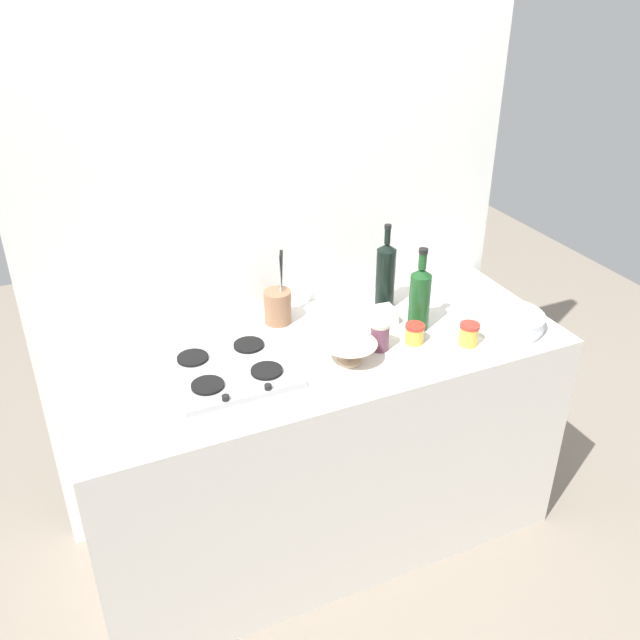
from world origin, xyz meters
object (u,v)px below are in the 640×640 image
Objects in this scene: stovetop_hob at (230,368)px; wine_bottle_mid_left at (386,274)px; mixing_bowl at (350,352)px; condiment_jar_spare at (380,336)px; condiment_jar_rear at (415,333)px; butter_dish at (375,316)px; wine_bottle_leftmost at (420,297)px; plate_stack at (510,321)px; condiment_jar_front at (469,334)px; utensil_crock at (278,306)px.

wine_bottle_mid_left is (0.71, 0.19, 0.12)m from stovetop_hob.
condiment_jar_spare is at bearing 14.14° from mixing_bowl.
wine_bottle_mid_left is 4.74× the size of condiment_jar_rear.
condiment_jar_rear is at bearing -5.91° from condiment_jar_spare.
condiment_jar_spare reaches higher than butter_dish.
wine_bottle_mid_left is (-0.03, 0.20, 0.01)m from wine_bottle_leftmost.
plate_stack is 2.39× the size of condiment_jar_spare.
wine_bottle_mid_left is 4.16× the size of condiment_jar_front.
condiment_jar_spare is (0.14, 0.03, 0.01)m from mixing_bowl.
wine_bottle_mid_left is 0.45m from mixing_bowl.
plate_stack is 3.07× the size of condiment_jar_front.
condiment_jar_front is at bearing -172.06° from plate_stack.
mixing_bowl is (-0.31, -0.31, -0.10)m from wine_bottle_mid_left.
stovetop_hob is 1.60× the size of plate_stack.
plate_stack is 1.64× the size of butter_dish.
condiment_jar_front reaches higher than stovetop_hob.
mixing_bowl is 0.27m from condiment_jar_rear.
condiment_jar_rear is (-0.04, -0.29, -0.10)m from wine_bottle_mid_left.
condiment_jar_rear is at bearing -71.77° from butter_dish.
wine_bottle_mid_left is 0.31m from condiment_jar_rear.
utensil_crock reaches higher than butter_dish.
condiment_jar_front reaches higher than mixing_bowl.
wine_bottle_leftmost reaches higher than condiment_jar_rear.
wine_bottle_mid_left reaches higher than utensil_crock.
utensil_crock is at bearing 172.77° from wine_bottle_mid_left.
stovetop_hob is 1.42× the size of utensil_crock.
stovetop_hob is 1.26× the size of wine_bottle_leftmost.
mixing_bowl is 2.31× the size of condiment_jar_front.
butter_dish is at bearing 129.92° from condiment_jar_front.
plate_stack is at bearing -8.61° from condiment_jar_spare.
mixing_bowl reaches higher than plate_stack.
condiment_jar_rear is (-0.38, 0.06, 0.01)m from plate_stack.
mixing_bowl is 1.24× the size of butter_dish.
condiment_jar_rear is (-0.07, -0.09, -0.09)m from wine_bottle_leftmost.
mixing_bowl is 0.14m from condiment_jar_spare.
condiment_jar_front is at bearing -19.08° from condiment_jar_spare.
wine_bottle_leftmost is (-0.31, 0.15, 0.10)m from plate_stack.
butter_dish is at bearing -25.57° from utensil_crock.
condiment_jar_rear is (0.39, -0.34, -0.03)m from utensil_crock.
wine_bottle_leftmost is at bearing 154.16° from plate_stack.
wine_bottle_mid_left reaches higher than mixing_bowl.
stovetop_hob is 0.54m from condiment_jar_spare.
wine_bottle_mid_left is 0.34m from condiment_jar_spare.
utensil_crock is at bearing 154.43° from butter_dish.
condiment_jar_front is 0.19m from condiment_jar_rear.
wine_bottle_mid_left reaches higher than condiment_jar_rear.
wine_bottle_leftmost reaches higher than butter_dish.
condiment_jar_front is at bearing -12.56° from stovetop_hob.
mixing_bowl is (0.40, -0.12, 0.03)m from stovetop_hob.
butter_dish is (0.21, 0.21, -0.01)m from mixing_bowl.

